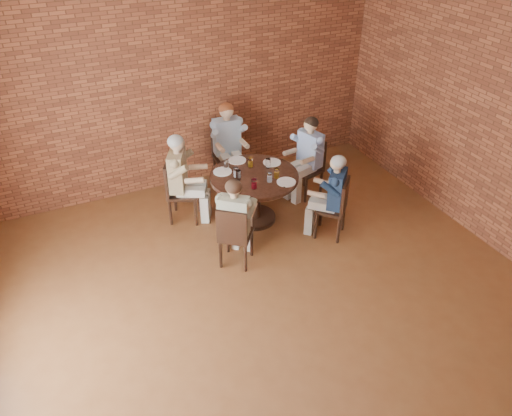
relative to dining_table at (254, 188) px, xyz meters
name	(u,v)px	position (x,y,z in m)	size (l,w,h in m)	color
floor	(281,324)	(-0.59, -2.00, -0.53)	(7.00, 7.00, 0.00)	brown
ceiling	(294,8)	(-0.59, -2.00, 2.87)	(7.00, 7.00, 0.00)	white
wall_back	(175,81)	(-0.59, 1.50, 1.17)	(7.00, 7.00, 0.00)	brown
dining_table	(254,188)	(0.00, 0.00, 0.00)	(1.24, 1.24, 0.75)	black
chair_a	(310,164)	(1.10, 0.32, -0.03)	(0.50, 0.50, 0.91)	black
diner_a	(307,158)	(1.03, 0.30, 0.11)	(0.50, 0.62, 1.29)	#4266AC
chair_b	(227,152)	(0.08, 1.23, -0.02)	(0.46, 0.46, 0.95)	black
diner_b	(228,145)	(0.08, 1.14, 0.15)	(0.54, 0.66, 1.35)	#9DB5C8
chair_c	(177,188)	(-0.98, 0.50, -0.02)	(0.57, 0.57, 0.94)	black
diner_c	(182,179)	(-0.90, 0.46, 0.14)	(0.53, 0.65, 1.33)	brown
chair_d	(234,235)	(-0.66, -0.83, -0.04)	(0.54, 0.54, 0.89)	black
diner_d	(236,222)	(-0.61, -0.77, 0.10)	(0.48, 0.59, 1.25)	#BAA792
chair_e	(336,206)	(0.85, -0.82, -0.04)	(0.54, 0.54, 0.89)	black
diner_e	(332,197)	(0.80, -0.77, 0.09)	(0.47, 0.58, 1.24)	#16253D
plate_a	(272,162)	(0.38, 0.21, 0.23)	(0.26, 0.26, 0.01)	white
plate_b	(237,160)	(-0.05, 0.48, 0.23)	(0.26, 0.26, 0.01)	white
plate_c	(222,172)	(-0.37, 0.26, 0.23)	(0.26, 0.26, 0.01)	white
plate_d	(286,182)	(0.31, -0.37, 0.23)	(0.26, 0.26, 0.01)	white
glass_a	(268,163)	(0.27, 0.11, 0.29)	(0.07, 0.07, 0.14)	white
glass_b	(250,162)	(0.05, 0.24, 0.29)	(0.07, 0.07, 0.14)	white
glass_c	(226,166)	(-0.30, 0.29, 0.29)	(0.07, 0.07, 0.14)	white
glass_d	(236,172)	(-0.25, 0.06, 0.29)	(0.07, 0.07, 0.14)	white
glass_e	(238,175)	(-0.25, -0.02, 0.29)	(0.07, 0.07, 0.14)	white
glass_f	(254,184)	(-0.15, -0.32, 0.29)	(0.07, 0.07, 0.14)	white
glass_g	(270,177)	(0.11, -0.25, 0.29)	(0.07, 0.07, 0.14)	white
glass_h	(277,173)	(0.25, -0.20, 0.29)	(0.07, 0.07, 0.14)	white
smartphone	(283,185)	(0.23, -0.41, 0.23)	(0.06, 0.13, 0.01)	black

